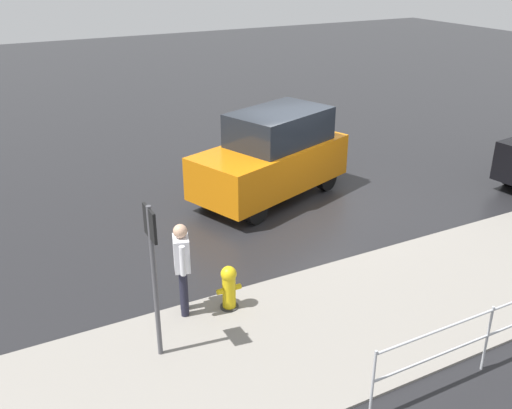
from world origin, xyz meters
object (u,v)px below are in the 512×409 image
at_px(moving_hatchback, 273,156).
at_px(fire_hydrant, 229,288).
at_px(pedestrian, 182,263).
at_px(sign_post, 153,261).

xyz_separation_m(moving_hatchback, fire_hydrant, (2.95, 3.83, -0.63)).
bearing_deg(fire_hydrant, pedestrian, -16.93).
relative_size(moving_hatchback, fire_hydrant, 5.29).
height_order(moving_hatchback, fire_hydrant, moving_hatchback).
relative_size(fire_hydrant, pedestrian, 0.50).
height_order(moving_hatchback, pedestrian, moving_hatchback).
xyz_separation_m(fire_hydrant, pedestrian, (0.70, -0.21, 0.56)).
bearing_deg(fire_hydrant, moving_hatchback, -127.66).
distance_m(moving_hatchback, sign_post, 6.23).
xyz_separation_m(fire_hydrant, sign_post, (1.39, 0.60, 1.18)).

